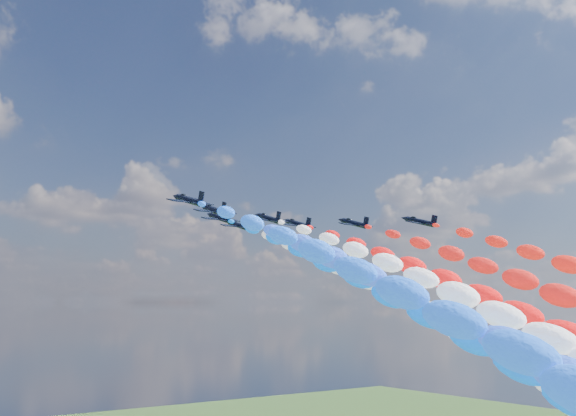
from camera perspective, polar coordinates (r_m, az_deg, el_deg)
jet_0 at (r=137.46m, az=-7.75°, el=0.61°), size 9.51×12.61×5.48m
trail_0 at (r=88.85m, az=10.75°, el=-8.83°), size 6.29×114.58×46.64m
jet_1 at (r=151.33m, az=-5.80°, el=-0.15°), size 9.35×12.49×5.48m
trail_1 at (r=103.68m, az=11.03°, el=-8.60°), size 6.29×114.58×46.64m
jet_2 at (r=165.25m, az=-5.36°, el=-0.76°), size 9.01×12.25×5.48m
trail_2 at (r=117.50m, az=9.65°, el=-8.48°), size 6.29×114.58×46.64m
jet_3 at (r=165.89m, az=-1.53°, el=-0.82°), size 9.34×12.48×5.48m
trail_3 at (r=121.08m, az=14.73°, el=-8.31°), size 6.29×114.58×46.64m
jet_4 at (r=179.93m, az=-3.97°, el=-1.32°), size 9.25×12.42×5.48m
trail_4 at (r=132.85m, az=9.84°, el=-8.34°), size 6.29×114.58×46.64m
jet_5 at (r=177.48m, az=0.75°, el=-1.25°), size 9.24×12.41×5.48m
trail_5 at (r=134.15m, az=16.28°, el=-8.14°), size 6.29×114.58×46.64m
jet_6 at (r=176.85m, az=5.20°, el=-1.20°), size 8.96×12.22×5.48m
jet_7 at (r=175.46m, az=10.30°, el=-1.06°), size 9.51×12.60×5.48m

